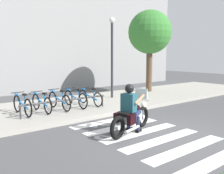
{
  "coord_description": "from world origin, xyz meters",
  "views": [
    {
      "loc": [
        -5.37,
        -4.19,
        2.24
      ],
      "look_at": [
        0.28,
        3.0,
        1.07
      ],
      "focal_mm": 39.57,
      "sensor_mm": 36.0,
      "label": 1
    }
  ],
  "objects_px": {
    "bicycle_3": "(75,99)",
    "bicycle_4": "(90,97)",
    "bicycle_1": "(42,103)",
    "bicycle_2": "(59,100)",
    "rider": "(130,105)",
    "bicycle_0": "(22,105)",
    "bike_rack": "(66,101)",
    "tree_near_rack": "(150,33)",
    "motorcycle": "(131,117)",
    "street_lamp": "(112,50)"
  },
  "relations": [
    {
      "from": "bicycle_3",
      "to": "bicycle_4",
      "type": "relative_size",
      "value": 1.02
    },
    {
      "from": "bicycle_1",
      "to": "bicycle_2",
      "type": "xyz_separation_m",
      "value": [
        0.71,
        -0.0,
        0.01
      ]
    },
    {
      "from": "bicycle_1",
      "to": "bicycle_4",
      "type": "xyz_separation_m",
      "value": [
        2.14,
        0.0,
        -0.01
      ]
    },
    {
      "from": "rider",
      "to": "bicycle_0",
      "type": "bearing_deg",
      "value": 118.33
    },
    {
      "from": "bike_rack",
      "to": "bicycle_0",
      "type": "bearing_deg",
      "value": 158.8
    },
    {
      "from": "tree_near_rack",
      "to": "bicycle_3",
      "type": "bearing_deg",
      "value": -166.89
    },
    {
      "from": "rider",
      "to": "tree_near_rack",
      "type": "distance_m",
      "value": 8.16
    },
    {
      "from": "rider",
      "to": "motorcycle",
      "type": "bearing_deg",
      "value": 15.16
    },
    {
      "from": "bicycle_1",
      "to": "tree_near_rack",
      "type": "relative_size",
      "value": 0.34
    },
    {
      "from": "bicycle_1",
      "to": "tree_near_rack",
      "type": "xyz_separation_m",
      "value": [
        7.15,
        1.33,
        3.05
      ]
    },
    {
      "from": "bicycle_0",
      "to": "bicycle_1",
      "type": "relative_size",
      "value": 1.02
    },
    {
      "from": "bicycle_3",
      "to": "tree_near_rack",
      "type": "relative_size",
      "value": 0.36
    },
    {
      "from": "bike_rack",
      "to": "tree_near_rack",
      "type": "xyz_separation_m",
      "value": [
        6.43,
        1.89,
        2.98
      ]
    },
    {
      "from": "bicycle_3",
      "to": "rider",
      "type": "bearing_deg",
      "value": -93.63
    },
    {
      "from": "bicycle_2",
      "to": "tree_near_rack",
      "type": "distance_m",
      "value": 7.24
    },
    {
      "from": "street_lamp",
      "to": "bicycle_0",
      "type": "bearing_deg",
      "value": -168.95
    },
    {
      "from": "bike_rack",
      "to": "street_lamp",
      "type": "xyz_separation_m",
      "value": [
        3.35,
        1.49,
        1.93
      ]
    },
    {
      "from": "motorcycle",
      "to": "street_lamp",
      "type": "distance_m",
      "value": 5.64
    },
    {
      "from": "bicycle_2",
      "to": "bicycle_4",
      "type": "height_order",
      "value": "bicycle_2"
    },
    {
      "from": "motorcycle",
      "to": "tree_near_rack",
      "type": "distance_m",
      "value": 8.22
    },
    {
      "from": "bicycle_3",
      "to": "tree_near_rack",
      "type": "distance_m",
      "value": 6.61
    },
    {
      "from": "bicycle_1",
      "to": "bicycle_4",
      "type": "relative_size",
      "value": 0.97
    },
    {
      "from": "bicycle_1",
      "to": "bicycle_3",
      "type": "height_order",
      "value": "bicycle_3"
    },
    {
      "from": "motorcycle",
      "to": "rider",
      "type": "bearing_deg",
      "value": -164.84
    },
    {
      "from": "bicycle_2",
      "to": "bicycle_3",
      "type": "xyz_separation_m",
      "value": [
        0.71,
        0.0,
        -0.0
      ]
    },
    {
      "from": "bicycle_0",
      "to": "bike_rack",
      "type": "xyz_separation_m",
      "value": [
        1.43,
        -0.55,
        0.06
      ]
    },
    {
      "from": "bicycle_1",
      "to": "bike_rack",
      "type": "xyz_separation_m",
      "value": [
        0.71,
        -0.55,
        0.07
      ]
    },
    {
      "from": "rider",
      "to": "bicycle_1",
      "type": "relative_size",
      "value": 0.89
    },
    {
      "from": "street_lamp",
      "to": "motorcycle",
      "type": "bearing_deg",
      "value": -121.96
    },
    {
      "from": "bicycle_3",
      "to": "bicycle_4",
      "type": "height_order",
      "value": "bicycle_3"
    },
    {
      "from": "rider",
      "to": "bicycle_3",
      "type": "xyz_separation_m",
      "value": [
        0.23,
        3.55,
        -0.33
      ]
    },
    {
      "from": "bicycle_0",
      "to": "bicycle_3",
      "type": "xyz_separation_m",
      "value": [
        2.14,
        0.0,
        -0.01
      ]
    },
    {
      "from": "bicycle_1",
      "to": "bicycle_2",
      "type": "height_order",
      "value": "bicycle_2"
    },
    {
      "from": "rider",
      "to": "bicycle_0",
      "type": "height_order",
      "value": "rider"
    },
    {
      "from": "bike_rack",
      "to": "street_lamp",
      "type": "bearing_deg",
      "value": 23.93
    },
    {
      "from": "motorcycle",
      "to": "bicycle_1",
      "type": "height_order",
      "value": "motorcycle"
    },
    {
      "from": "bicycle_0",
      "to": "street_lamp",
      "type": "relative_size",
      "value": 0.41
    },
    {
      "from": "bicycle_0",
      "to": "tree_near_rack",
      "type": "height_order",
      "value": "tree_near_rack"
    },
    {
      "from": "bike_rack",
      "to": "tree_near_rack",
      "type": "relative_size",
      "value": 0.71
    },
    {
      "from": "street_lamp",
      "to": "tree_near_rack",
      "type": "height_order",
      "value": "tree_near_rack"
    },
    {
      "from": "rider",
      "to": "bicycle_1",
      "type": "distance_m",
      "value": 3.77
    },
    {
      "from": "motorcycle",
      "to": "bicycle_2",
      "type": "bearing_deg",
      "value": 99.05
    },
    {
      "from": "tree_near_rack",
      "to": "motorcycle",
      "type": "bearing_deg",
      "value": -140.34
    },
    {
      "from": "rider",
      "to": "street_lamp",
      "type": "xyz_separation_m",
      "value": [
        2.86,
        4.49,
        1.66
      ]
    },
    {
      "from": "bike_rack",
      "to": "tree_near_rack",
      "type": "height_order",
      "value": "tree_near_rack"
    },
    {
      "from": "motorcycle",
      "to": "bicycle_1",
      "type": "xyz_separation_m",
      "value": [
        -1.28,
        3.53,
        0.03
      ]
    },
    {
      "from": "bicycle_4",
      "to": "bike_rack",
      "type": "xyz_separation_m",
      "value": [
        -1.43,
        -0.56,
        0.08
      ]
    },
    {
      "from": "bicycle_0",
      "to": "bike_rack",
      "type": "bearing_deg",
      "value": -21.2
    },
    {
      "from": "rider",
      "to": "tree_near_rack",
      "type": "height_order",
      "value": "tree_near_rack"
    },
    {
      "from": "bicycle_0",
      "to": "street_lamp",
      "type": "xyz_separation_m",
      "value": [
        4.78,
        0.93,
        1.99
      ]
    }
  ]
}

